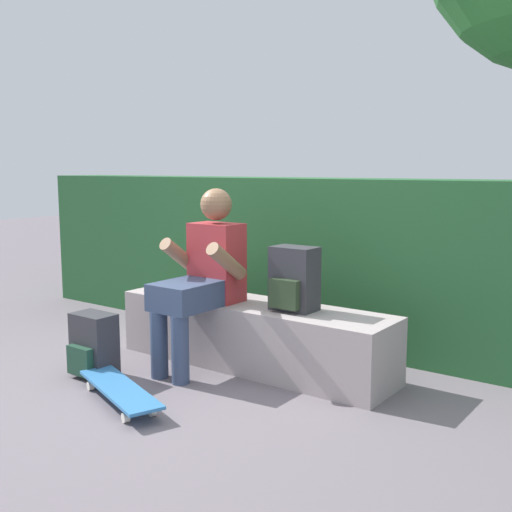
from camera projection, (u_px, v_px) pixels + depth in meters
ground_plane at (219, 380)px, 3.82m from camera, size 24.00×24.00×0.00m
bench_main at (253, 335)px, 4.07m from camera, size 1.95×0.48×0.43m
person_skater at (203, 274)px, 3.99m from camera, size 0.49×0.62×1.18m
skateboard_near_person at (120, 390)px, 3.45m from camera, size 0.82×0.47×0.09m
backpack_on_bench at (294, 280)px, 3.82m from camera, size 0.28×0.23×0.40m
backpack_on_ground at (93, 346)px, 3.89m from camera, size 0.28×0.23×0.40m
hedge_row at (290, 256)px, 4.85m from camera, size 5.15×0.53×1.23m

